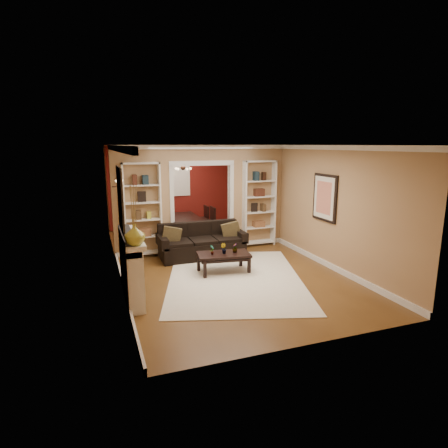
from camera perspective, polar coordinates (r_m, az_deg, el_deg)
name	(u,v)px	position (r m, az deg, el deg)	size (l,w,h in m)	color
floor	(217,261)	(8.91, -1.12, -5.71)	(8.00, 8.00, 0.00)	brown
ceiling	(216,145)	(8.48, -1.20, 11.94)	(8.00, 8.00, 0.00)	white
wall_back	(178,187)	(12.42, -7.05, 5.65)	(8.00, 8.00, 0.00)	tan
wall_front	(313,251)	(5.04, 13.43, -4.02)	(8.00, 8.00, 0.00)	tan
wall_left	(115,211)	(8.17, -16.30, 1.94)	(8.00, 8.00, 0.00)	tan
wall_right	(302,200)	(9.54, 11.80, 3.56)	(8.00, 8.00, 0.00)	tan
partition_wall	(202,198)	(9.72, -3.41, 3.95)	(4.50, 0.15, 2.70)	tan
red_back_panel	(178,188)	(12.39, -7.01, 5.50)	(4.44, 0.04, 2.64)	maroon
dining_window	(178,181)	(12.33, -7.00, 6.54)	(0.78, 0.03, 0.98)	#8CA5CC
area_rug	(235,278)	(7.82, 1.64, -8.23)	(2.68, 3.75, 0.01)	white
sofa	(202,241)	(9.14, -3.38, -2.57)	(2.11, 0.91, 0.83)	black
pillow_left	(172,235)	(8.90, -8.00, -1.71)	(0.43, 0.12, 0.43)	brown
pillow_right	(231,230)	(9.30, 1.07, -0.96)	(0.44, 0.12, 0.44)	brown
coffee_table	(224,263)	(8.12, -0.06, -5.93)	(1.11, 0.60, 0.42)	black
plant_left	(212,250)	(7.95, -1.82, -3.95)	(0.11, 0.08, 0.21)	#336626
plant_center	(224,249)	(8.02, -0.06, -3.76)	(0.12, 0.10, 0.22)	#336626
plant_right	(235,248)	(8.11, 1.67, -3.66)	(0.11, 0.11, 0.20)	#336626
bookshelf_left	(142,210)	(9.28, -12.32, 2.05)	(0.90, 0.30, 2.30)	white
bookshelf_right	(259,204)	(10.14, 5.33, 3.11)	(0.90, 0.30, 2.30)	white
fireplace	(132,267)	(6.91, -13.80, -6.32)	(0.32, 1.70, 1.16)	white
vase	(135,235)	(6.04, -13.45, -1.57)	(0.32, 0.32, 0.34)	#A6A736
mirror	(120,199)	(6.63, -15.53, 3.65)	(0.03, 0.95, 1.10)	silver
wall_sconce	(117,185)	(8.66, -16.06, 5.71)	(0.18, 0.18, 0.22)	#FFE0A5
framed_art	(324,198)	(8.66, 15.06, 3.89)	(0.04, 0.85, 1.05)	black
dining_table	(184,227)	(11.26, -6.06, -0.41)	(0.95, 1.70, 0.60)	black
dining_chair_nw	(168,227)	(10.84, -8.53, -0.40)	(0.40, 0.40, 0.81)	black
dining_chair_ne	(205,222)	(11.08, -2.95, 0.31)	(0.46, 0.46, 0.93)	black
dining_chair_sw	(164,223)	(11.41, -9.11, 0.18)	(0.39, 0.39, 0.79)	black
dining_chair_se	(199,219)	(11.65, -3.80, 0.74)	(0.43, 0.43, 0.87)	black
chandelier	(187,169)	(11.10, -5.64, 8.40)	(0.50, 0.50, 0.30)	#39231A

